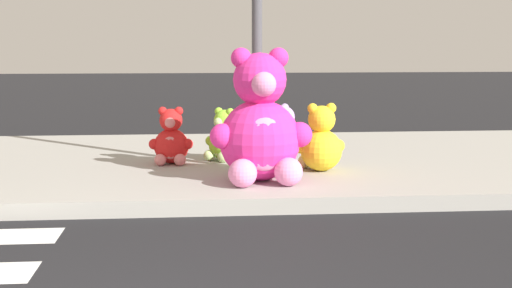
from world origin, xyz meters
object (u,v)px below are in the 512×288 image
object	(u,v)px
plush_pink_large	(260,128)
plush_lavender	(282,137)
plush_yellow	(321,144)
sign_pole	(257,9)
plush_red	(171,141)
plush_lime	(224,139)

from	to	relation	value
plush_pink_large	plush_lavender	bearing A→B (deg)	74.08
plush_yellow	plush_pink_large	bearing A→B (deg)	-144.26
sign_pole	plush_red	distance (m)	1.78
plush_lime	plush_pink_large	bearing A→B (deg)	-75.90
plush_red	sign_pole	bearing A→B (deg)	-27.25
sign_pole	plush_red	bearing A→B (deg)	152.75
sign_pole	plush_lavender	distance (m)	1.67
plush_yellow	plush_red	xyz separation A→B (m)	(-1.60, 0.57, -0.03)
sign_pole	plush_pink_large	distance (m)	1.31
plush_yellow	plush_lime	bearing A→B (deg)	143.28
sign_pole	plush_lavender	size ratio (longest dim) A/B	5.00
plush_yellow	sign_pole	bearing A→B (deg)	172.29
plush_lavender	plush_yellow	bearing A→B (deg)	-69.77
plush_red	plush_yellow	bearing A→B (deg)	-19.56
plush_lime	plush_lavender	distance (m)	0.70
plush_lavender	plush_pink_large	bearing A→B (deg)	-105.92
plush_pink_large	plush_yellow	xyz separation A→B (m)	(0.69, 0.50, -0.23)
plush_lime	plush_lavender	xyz separation A→B (m)	(0.69, 0.09, 0.01)
plush_yellow	plush_lavender	world-z (taller)	plush_yellow
plush_pink_large	plush_red	world-z (taller)	plush_pink_large
plush_pink_large	plush_lime	distance (m)	1.32
sign_pole	plush_red	size ratio (longest dim) A/B	4.97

